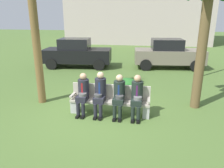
# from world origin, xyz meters

# --- Properties ---
(ground_plane) EXTENTS (80.00, 80.00, 0.00)m
(ground_plane) POSITION_xyz_m (0.00, 0.00, 0.00)
(ground_plane) COLOR #4E6B30
(park_bench) EXTENTS (2.44, 0.44, 0.90)m
(park_bench) POSITION_xyz_m (0.39, 0.27, 0.44)
(park_bench) COLOR #B7AD9E
(park_bench) RESTS_ON ground
(seated_man_leftmost) EXTENTS (0.34, 0.72, 1.27)m
(seated_man_leftmost) POSITION_xyz_m (-0.43, 0.13, 0.71)
(seated_man_leftmost) COLOR #23232D
(seated_man_leftmost) RESTS_ON ground
(seated_man_centerleft) EXTENTS (0.34, 0.72, 1.33)m
(seated_man_centerleft) POSITION_xyz_m (0.11, 0.13, 0.74)
(seated_man_centerleft) COLOR #23232D
(seated_man_centerleft) RESTS_ON ground
(seated_man_centerright) EXTENTS (0.34, 0.72, 1.27)m
(seated_man_centerright) POSITION_xyz_m (0.69, 0.13, 0.71)
(seated_man_centerright) COLOR #1E2823
(seated_man_centerright) RESTS_ON ground
(seated_man_rightmost) EXTENTS (0.34, 0.72, 1.29)m
(seated_man_rightmost) POSITION_xyz_m (1.22, 0.13, 0.72)
(seated_man_rightmost) COLOR #1E2823
(seated_man_rightmost) RESTS_ON ground
(shrub_near_bench) EXTENTS (0.88, 0.81, 0.55)m
(shrub_near_bench) POSITION_xyz_m (0.70, 2.38, 0.28)
(shrub_near_bench) COLOR #296B28
(shrub_near_bench) RESTS_ON ground
(parked_car_near) EXTENTS (4.04, 2.04, 1.68)m
(parked_car_near) POSITION_xyz_m (-2.71, 6.24, 0.84)
(parked_car_near) COLOR black
(parked_car_near) RESTS_ON ground
(parked_car_far) EXTENTS (4.04, 2.04, 1.68)m
(parked_car_far) POSITION_xyz_m (2.59, 6.92, 0.84)
(parked_car_far) COLOR slate
(parked_car_far) RESTS_ON ground
(street_lamp) EXTENTS (0.24, 0.24, 3.67)m
(street_lamp) POSITION_xyz_m (4.00, 5.14, 2.24)
(street_lamp) COLOR black
(street_lamp) RESTS_ON ground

